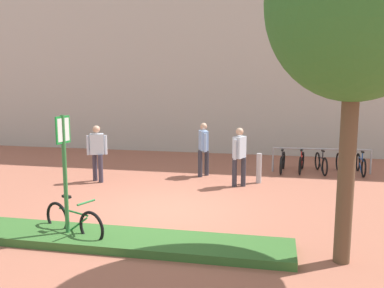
% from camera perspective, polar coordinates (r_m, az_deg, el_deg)
% --- Properties ---
extents(ground_plane, '(60.00, 60.00, 0.00)m').
position_cam_1_polar(ground_plane, '(10.29, -3.51, -8.89)').
color(ground_plane, '#9E5B47').
extents(building_facade, '(28.00, 1.20, 10.00)m').
position_cam_1_polar(building_facade, '(18.06, 3.36, 14.92)').
color(building_facade, '#B2ADA3').
rests_on(building_facade, ground).
extents(planter_strip, '(7.00, 1.10, 0.16)m').
position_cam_1_polar(planter_strip, '(8.48, -11.08, -12.50)').
color(planter_strip, '#336028').
rests_on(planter_strip, ground).
extents(tree_sidewalk, '(2.89, 2.89, 5.94)m').
position_cam_1_polar(tree_sidewalk, '(7.47, 21.30, 17.36)').
color(tree_sidewalk, brown).
rests_on(tree_sidewalk, ground).
extents(parking_sign_post, '(0.12, 0.36, 2.46)m').
position_cam_1_polar(parking_sign_post, '(8.41, -16.85, -2.03)').
color(parking_sign_post, '#2D7238').
rests_on(parking_sign_post, ground).
extents(bike_at_sign, '(1.56, 0.73, 0.86)m').
position_cam_1_polar(bike_at_sign, '(8.77, -15.65, -10.06)').
color(bike_at_sign, black).
rests_on(bike_at_sign, ground).
extents(bike_rack_cluster, '(3.20, 1.71, 0.83)m').
position_cam_1_polar(bike_rack_cluster, '(14.66, 17.02, -2.41)').
color(bike_rack_cluster, '#99999E').
rests_on(bike_rack_cluster, ground).
extents(bollard_steel, '(0.16, 0.16, 0.90)m').
position_cam_1_polar(bollard_steel, '(12.84, 9.01, -3.25)').
color(bollard_steel, '#ADADB2').
rests_on(bollard_steel, ground).
extents(person_casual_tan, '(0.39, 0.57, 1.72)m').
position_cam_1_polar(person_casual_tan, '(12.26, 6.40, -1.24)').
color(person_casual_tan, '#2D2D38').
rests_on(person_casual_tan, ground).
extents(person_shirt_blue, '(0.38, 0.57, 1.72)m').
position_cam_1_polar(person_shirt_blue, '(13.45, 1.56, -0.26)').
color(person_shirt_blue, '#2D2D38').
rests_on(person_shirt_blue, ground).
extents(person_shirt_white, '(0.57, 0.37, 1.72)m').
position_cam_1_polar(person_shirt_white, '(13.06, -12.68, -0.77)').
color(person_shirt_white, '#383342').
rests_on(person_shirt_white, ground).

